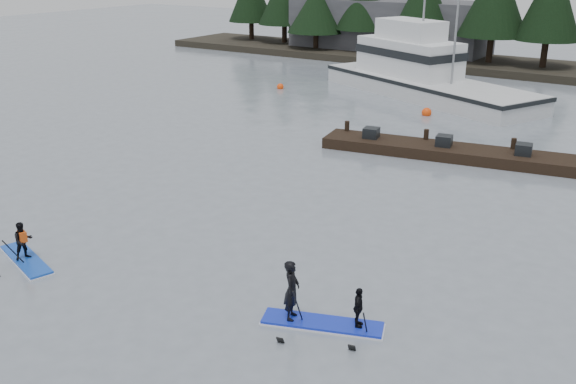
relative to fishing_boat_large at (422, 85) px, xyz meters
The scene contains 10 objects.
ground 29.24m from the fishing_boat_large, 81.32° to the right, with size 160.00×160.00×0.00m, color slate.
far_shore 13.83m from the fishing_boat_large, 71.40° to the left, with size 70.00×8.00×0.60m, color #2D281E.
treeline 13.84m from the fishing_boat_large, 71.40° to the left, with size 60.00×4.00×8.00m, color black, non-canonical shape.
waterfront_building 17.98m from the fishing_boat_large, 122.41° to the left, with size 18.00×6.00×5.00m, color #4C4C51.
fishing_boat_large is the anchor object (origin of this frame).
floating_dock 14.61m from the fishing_boat_large, 56.02° to the right, with size 15.29×2.04×0.51m, color black.
buoy_b 5.76m from the fishing_boat_large, 64.65° to the right, with size 0.58×0.58×0.58m, color #FF460C.
buoy_a 9.75m from the fishing_boat_large, 159.85° to the right, with size 0.48×0.48×0.48m, color #FF460C.
paddleboard_solo 29.98m from the fishing_boat_large, 91.11° to the right, with size 2.90×1.49×1.79m.
paddleboard_duo 29.46m from the fishing_boat_large, 72.79° to the right, with size 3.14×1.73×2.26m.
Camera 1 is at (11.50, -11.45, 8.87)m, focal length 40.00 mm.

